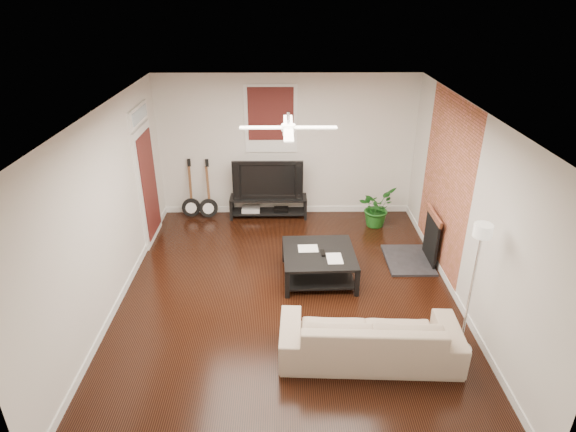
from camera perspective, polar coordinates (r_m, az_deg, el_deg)
room at (r=6.66m, az=0.03°, el=0.44°), size 5.01×6.01×2.81m
brick_accent at (r=7.99m, az=18.13°, el=3.56°), size 0.02×2.20×2.80m
fireplace at (r=8.29m, az=15.36°, el=-2.43°), size 0.80×1.10×0.92m
window_back at (r=9.28m, az=-2.05°, el=11.41°), size 1.00×0.06×1.30m
door_left at (r=8.80m, az=-16.39°, el=4.77°), size 0.08×1.00×2.50m
tv_stand at (r=9.68m, az=-2.33°, el=1.12°), size 1.53×0.41×0.43m
tv at (r=9.47m, az=-2.39°, el=4.52°), size 1.37×0.18×0.79m
coffee_table at (r=7.68m, az=3.65°, el=-5.79°), size 1.15×1.15×0.47m
sofa at (r=6.23m, az=9.65°, el=-13.74°), size 2.26×0.97×0.65m
floor_lamp at (r=6.28m, az=20.88°, el=-8.28°), size 0.31×0.31×1.82m
potted_plant at (r=9.41m, az=10.40°, el=1.04°), size 0.88×0.90×0.76m
guitar_left at (r=9.68m, az=-11.59°, el=3.07°), size 0.40×0.31×1.20m
guitar_right at (r=9.59m, az=-9.56°, el=3.03°), size 0.42×0.34×1.20m
ceiling_fan at (r=6.24m, az=0.04°, el=10.45°), size 1.24×1.24×0.32m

